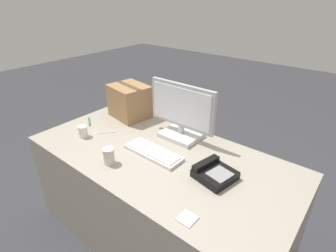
{
  "coord_description": "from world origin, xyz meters",
  "views": [
    {
      "loc": [
        0.97,
        -1.1,
        1.71
      ],
      "look_at": [
        -0.03,
        0.12,
        0.9
      ],
      "focal_mm": 28.0,
      "sensor_mm": 36.0,
      "label": 1
    }
  ],
  "objects_px": {
    "keyboard": "(153,152)",
    "paper_cup_right": "(109,156)",
    "desk_phone": "(214,173)",
    "pen_marker": "(89,122)",
    "paper_cup_left": "(83,131)",
    "cardboard_box": "(130,101)",
    "spoon": "(102,133)",
    "monitor": "(182,115)",
    "sticky_note_pad": "(187,219)"
  },
  "relations": [
    {
      "from": "desk_phone",
      "to": "paper_cup_right",
      "type": "bearing_deg",
      "value": -141.95
    },
    {
      "from": "monitor",
      "to": "paper_cup_left",
      "type": "xyz_separation_m",
      "value": [
        -0.56,
        -0.45,
        -0.14
      ]
    },
    {
      "from": "desk_phone",
      "to": "spoon",
      "type": "xyz_separation_m",
      "value": [
        -0.93,
        -0.08,
        -0.03
      ]
    },
    {
      "from": "keyboard",
      "to": "monitor",
      "type": "bearing_deg",
      "value": 90.44
    },
    {
      "from": "paper_cup_left",
      "to": "cardboard_box",
      "type": "bearing_deg",
      "value": 89.11
    },
    {
      "from": "desk_phone",
      "to": "pen_marker",
      "type": "distance_m",
      "value": 1.17
    },
    {
      "from": "pen_marker",
      "to": "monitor",
      "type": "bearing_deg",
      "value": 53.87
    },
    {
      "from": "paper_cup_left",
      "to": "pen_marker",
      "type": "bearing_deg",
      "value": 134.57
    },
    {
      "from": "desk_phone",
      "to": "sticky_note_pad",
      "type": "height_order",
      "value": "desk_phone"
    },
    {
      "from": "sticky_note_pad",
      "to": "pen_marker",
      "type": "bearing_deg",
      "value": 164.8
    },
    {
      "from": "keyboard",
      "to": "pen_marker",
      "type": "bearing_deg",
      "value": 179.43
    },
    {
      "from": "spoon",
      "to": "cardboard_box",
      "type": "xyz_separation_m",
      "value": [
        -0.06,
        0.36,
        0.13
      ]
    },
    {
      "from": "cardboard_box",
      "to": "pen_marker",
      "type": "height_order",
      "value": "cardboard_box"
    },
    {
      "from": "paper_cup_left",
      "to": "spoon",
      "type": "relative_size",
      "value": 0.67
    },
    {
      "from": "pen_marker",
      "to": "sticky_note_pad",
      "type": "relative_size",
      "value": 1.56
    },
    {
      "from": "cardboard_box",
      "to": "paper_cup_left",
      "type": "bearing_deg",
      "value": -90.89
    },
    {
      "from": "desk_phone",
      "to": "sticky_note_pad",
      "type": "relative_size",
      "value": 2.88
    },
    {
      "from": "keyboard",
      "to": "cardboard_box",
      "type": "height_order",
      "value": "cardboard_box"
    },
    {
      "from": "cardboard_box",
      "to": "sticky_note_pad",
      "type": "relative_size",
      "value": 4.22
    },
    {
      "from": "monitor",
      "to": "paper_cup_right",
      "type": "height_order",
      "value": "monitor"
    },
    {
      "from": "paper_cup_right",
      "to": "desk_phone",
      "type": "bearing_deg",
      "value": 26.58
    },
    {
      "from": "paper_cup_left",
      "to": "sticky_note_pad",
      "type": "relative_size",
      "value": 1.03
    },
    {
      "from": "spoon",
      "to": "pen_marker",
      "type": "bearing_deg",
      "value": -59.25
    },
    {
      "from": "desk_phone",
      "to": "keyboard",
      "type": "bearing_deg",
      "value": -163.04
    },
    {
      "from": "spoon",
      "to": "pen_marker",
      "type": "relative_size",
      "value": 0.98
    },
    {
      "from": "spoon",
      "to": "sticky_note_pad",
      "type": "distance_m",
      "value": 1.03
    },
    {
      "from": "cardboard_box",
      "to": "pen_marker",
      "type": "bearing_deg",
      "value": -120.1
    },
    {
      "from": "desk_phone",
      "to": "pen_marker",
      "type": "bearing_deg",
      "value": -167.49
    },
    {
      "from": "paper_cup_right",
      "to": "cardboard_box",
      "type": "bearing_deg",
      "value": 125.55
    },
    {
      "from": "monitor",
      "to": "paper_cup_right",
      "type": "distance_m",
      "value": 0.59
    },
    {
      "from": "monitor",
      "to": "cardboard_box",
      "type": "relative_size",
      "value": 1.5
    },
    {
      "from": "pen_marker",
      "to": "paper_cup_left",
      "type": "bearing_deg",
      "value": -12.68
    },
    {
      "from": "keyboard",
      "to": "pen_marker",
      "type": "height_order",
      "value": "keyboard"
    },
    {
      "from": "keyboard",
      "to": "sticky_note_pad",
      "type": "relative_size",
      "value": 5.03
    },
    {
      "from": "keyboard",
      "to": "paper_cup_right",
      "type": "height_order",
      "value": "paper_cup_right"
    },
    {
      "from": "keyboard",
      "to": "pen_marker",
      "type": "relative_size",
      "value": 3.21
    },
    {
      "from": "keyboard",
      "to": "paper_cup_left",
      "type": "distance_m",
      "value": 0.58
    },
    {
      "from": "monitor",
      "to": "pen_marker",
      "type": "relative_size",
      "value": 4.05
    },
    {
      "from": "spoon",
      "to": "desk_phone",
      "type": "bearing_deg",
      "value": 138.65
    },
    {
      "from": "paper_cup_right",
      "to": "spoon",
      "type": "xyz_separation_m",
      "value": [
        -0.35,
        0.21,
        -0.05
      ]
    },
    {
      "from": "desk_phone",
      "to": "monitor",
      "type": "bearing_deg",
      "value": 160.25
    },
    {
      "from": "paper_cup_left",
      "to": "paper_cup_right",
      "type": "distance_m",
      "value": 0.43
    },
    {
      "from": "pen_marker",
      "to": "sticky_note_pad",
      "type": "height_order",
      "value": "pen_marker"
    },
    {
      "from": "spoon",
      "to": "cardboard_box",
      "type": "relative_size",
      "value": 0.36
    },
    {
      "from": "cardboard_box",
      "to": "sticky_note_pad",
      "type": "distance_m",
      "value": 1.24
    },
    {
      "from": "keyboard",
      "to": "desk_phone",
      "type": "relative_size",
      "value": 1.75
    },
    {
      "from": "spoon",
      "to": "cardboard_box",
      "type": "bearing_deg",
      "value": -126.87
    },
    {
      "from": "paper_cup_right",
      "to": "pen_marker",
      "type": "bearing_deg",
      "value": 155.22
    },
    {
      "from": "keyboard",
      "to": "paper_cup_right",
      "type": "relative_size",
      "value": 3.98
    },
    {
      "from": "desk_phone",
      "to": "cardboard_box",
      "type": "xyz_separation_m",
      "value": [
        -0.99,
        0.28,
        0.11
      ]
    }
  ]
}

